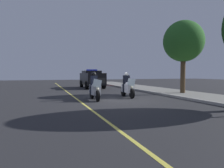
{
  "coord_description": "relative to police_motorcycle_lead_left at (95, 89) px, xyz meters",
  "views": [
    {
      "loc": [
        11.79,
        -4.48,
        1.63
      ],
      "look_at": [
        -1.42,
        0.0,
        0.9
      ],
      "focal_mm": 33.16,
      "sensor_mm": 36.0,
      "label": 1
    }
  ],
  "objects": [
    {
      "name": "police_suv",
      "position": [
        -10.04,
        2.19,
        0.37
      ],
      "size": [
        4.93,
        2.12,
        2.05
      ],
      "color": "black",
      "rests_on": "ground"
    },
    {
      "name": "police_motorcycle_lead_right",
      "position": [
        -0.68,
        2.45,
        0.0
      ],
      "size": [
        2.14,
        0.56,
        1.72
      ],
      "color": "black",
      "rests_on": "ground"
    },
    {
      "name": "sidewalk_strip",
      "position": [
        0.4,
        7.34,
        -0.65
      ],
      "size": [
        48.0,
        3.6,
        0.1
      ],
      "primitive_type": "cube",
      "color": "gray",
      "rests_on": "ground"
    },
    {
      "name": "police_motorcycle_lead_left",
      "position": [
        0.0,
        0.0,
        0.0
      ],
      "size": [
        2.14,
        0.56,
        1.72
      ],
      "color": "black",
      "rests_on": "ground"
    },
    {
      "name": "tree_mid_block",
      "position": [
        -1.29,
        7.4,
        3.38
      ],
      "size": [
        3.1,
        3.1,
        5.59
      ],
      "color": "#4C3823",
      "rests_on": "sidewalk_strip"
    },
    {
      "name": "ground_plane",
      "position": [
        0.4,
        1.46,
        -0.7
      ],
      "size": [
        80.0,
        80.0,
        0.0
      ],
      "primitive_type": "plane",
      "color": "#28282B"
    },
    {
      "name": "lane_stripe_center",
      "position": [
        0.4,
        -0.96,
        -0.7
      ],
      "size": [
        48.0,
        0.12,
        0.01
      ],
      "primitive_type": "cube",
      "color": "#E0D14C",
      "rests_on": "ground"
    },
    {
      "name": "curb_strip",
      "position": [
        0.4,
        5.44,
        -0.62
      ],
      "size": [
        48.0,
        0.24,
        0.15
      ],
      "primitive_type": "cube",
      "color": "#9E9B93",
      "rests_on": "ground"
    },
    {
      "name": "cyclist_background",
      "position": [
        -13.52,
        4.51,
        0.14
      ],
      "size": [
        1.76,
        0.32,
        1.69
      ],
      "color": "black",
      "rests_on": "ground"
    }
  ]
}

